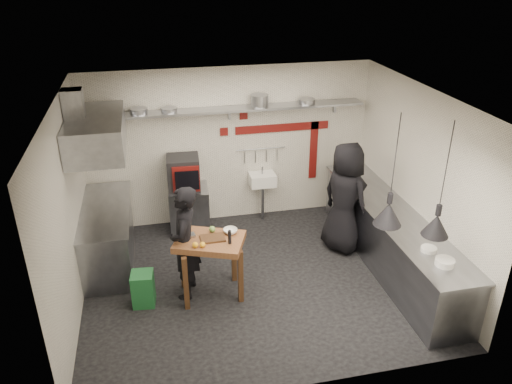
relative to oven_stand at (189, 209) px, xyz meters
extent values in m
plane|color=black|center=(0.80, -1.79, -0.40)|extent=(5.00, 5.00, 0.00)
plane|color=beige|center=(0.80, -1.79, 2.40)|extent=(5.00, 5.00, 0.00)
cube|color=silver|center=(0.80, 0.31, 1.00)|extent=(5.00, 0.04, 2.80)
cube|color=silver|center=(0.80, -3.89, 1.00)|extent=(5.00, 0.04, 2.80)
cube|color=silver|center=(-1.70, -1.79, 1.00)|extent=(0.04, 4.20, 2.80)
cube|color=silver|center=(3.30, -1.79, 1.00)|extent=(0.04, 4.20, 2.80)
cube|color=maroon|center=(1.75, 0.29, 1.28)|extent=(1.70, 0.02, 0.14)
cube|color=maroon|center=(2.35, 0.29, 0.80)|extent=(0.14, 0.02, 1.10)
cube|color=maroon|center=(1.05, 0.29, 1.55)|extent=(0.14, 0.02, 0.14)
cube|color=maroon|center=(0.70, 0.29, 1.28)|extent=(0.14, 0.02, 0.14)
cube|color=gray|center=(0.80, 0.13, 1.72)|extent=(4.60, 0.34, 0.04)
cube|color=gray|center=(-1.10, 0.28, 1.62)|extent=(0.04, 0.06, 0.24)
cube|color=gray|center=(0.80, 0.28, 1.62)|extent=(0.04, 0.06, 0.24)
cube|color=gray|center=(2.70, 0.28, 1.62)|extent=(0.04, 0.06, 0.24)
cylinder|color=gray|center=(-0.69, 0.13, 1.79)|extent=(0.29, 0.29, 0.09)
cylinder|color=gray|center=(-0.21, 0.13, 1.78)|extent=(0.30, 0.30, 0.07)
cylinder|color=gray|center=(1.30, 0.13, 1.84)|extent=(0.39, 0.39, 0.20)
cylinder|color=gray|center=(2.12, 0.13, 1.78)|extent=(0.37, 0.37, 0.08)
cube|color=gray|center=(0.00, 0.00, 0.00)|extent=(0.71, 0.66, 0.80)
cube|color=black|center=(-0.06, 0.02, 0.69)|extent=(0.57, 0.53, 0.58)
cube|color=maroon|center=(-0.04, -0.27, 0.69)|extent=(0.45, 0.05, 0.46)
cube|color=black|center=(-0.03, -0.32, 0.69)|extent=(0.39, 0.04, 0.34)
cube|color=white|center=(1.35, 0.13, 0.38)|extent=(0.46, 0.34, 0.22)
cylinder|color=gray|center=(1.35, 0.13, 0.56)|extent=(0.03, 0.03, 0.14)
cylinder|color=gray|center=(1.35, 0.09, -0.06)|extent=(0.06, 0.06, 0.66)
cylinder|color=gray|center=(1.35, 0.27, 0.92)|extent=(0.90, 0.02, 0.02)
cube|color=gray|center=(2.95, -1.79, 0.05)|extent=(0.70, 3.80, 0.90)
cube|color=gray|center=(2.95, -1.79, 0.52)|extent=(0.76, 3.90, 0.03)
cylinder|color=white|center=(2.92, -3.25, 0.57)|extent=(0.24, 0.24, 0.09)
cylinder|color=white|center=(2.90, -2.90, 0.56)|extent=(0.24, 0.24, 0.05)
cube|color=gray|center=(-1.35, -0.74, 0.05)|extent=(0.70, 1.90, 0.90)
cube|color=gray|center=(-1.35, -0.74, 0.52)|extent=(0.76, 2.00, 0.03)
cube|color=gray|center=(-1.30, -0.74, 1.75)|extent=(0.78, 1.60, 0.50)
cube|color=gray|center=(-1.55, -0.74, 2.15)|extent=(0.28, 0.28, 0.50)
cube|color=#1D612E|center=(-0.84, -1.98, -0.15)|extent=(0.33, 0.33, 0.50)
cube|color=#4A2D19|center=(0.16, -1.97, 0.53)|extent=(0.34, 0.24, 0.02)
cylinder|color=black|center=(0.37, -2.13, 0.62)|extent=(0.05, 0.05, 0.20)
sphere|color=#FFAD1C|center=(-0.10, -2.14, 0.56)|extent=(0.08, 0.08, 0.08)
sphere|color=#FFAD1C|center=(0.00, -2.15, 0.56)|extent=(0.10, 0.10, 0.08)
sphere|color=#709A42|center=(0.18, -1.79, 0.57)|extent=(0.12, 0.12, 0.09)
cube|color=gray|center=(-0.15, -1.83, 0.54)|extent=(0.19, 0.14, 0.03)
imported|color=white|center=(0.43, -1.86, 0.55)|extent=(0.24, 0.24, 0.06)
imported|color=black|center=(-0.22, -1.86, 0.44)|extent=(0.54, 0.69, 1.68)
imported|color=black|center=(2.41, -1.18, 0.53)|extent=(0.91, 1.07, 1.86)
camera|label=1|loc=(-0.53, -7.86, 4.09)|focal=35.00mm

